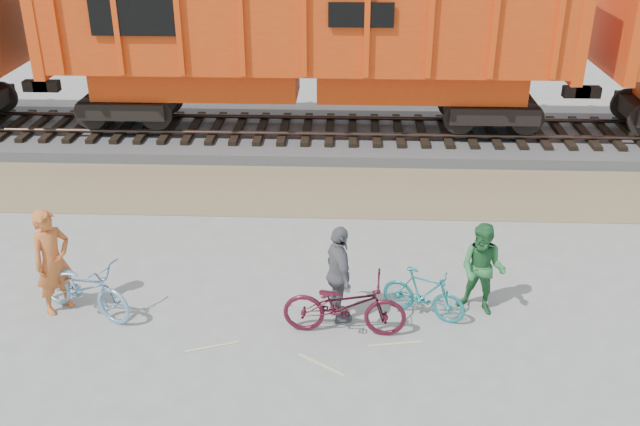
# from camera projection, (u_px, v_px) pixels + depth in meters

# --- Properties ---
(ground) EXTENTS (120.00, 120.00, 0.00)m
(ground) POSITION_uv_depth(u_px,v_px,m) (278.00, 320.00, 12.31)
(ground) COLOR #9E9E99
(ground) RESTS_ON ground
(gravel_strip) EXTENTS (120.00, 3.00, 0.02)m
(gravel_strip) POSITION_uv_depth(u_px,v_px,m) (299.00, 190.00, 17.26)
(gravel_strip) COLOR #91805A
(gravel_strip) RESTS_ON ground
(ballast_bed) EXTENTS (120.00, 4.00, 0.30)m
(ballast_bed) POSITION_uv_depth(u_px,v_px,m) (307.00, 136.00, 20.34)
(ballast_bed) COLOR slate
(ballast_bed) RESTS_ON ground
(track) EXTENTS (120.00, 2.60, 0.24)m
(track) POSITION_uv_depth(u_px,v_px,m) (307.00, 125.00, 20.20)
(track) COLOR black
(track) RESTS_ON ballast_bed
(hopper_car_center) EXTENTS (14.00, 3.13, 4.65)m
(hopper_car_center) POSITION_uv_depth(u_px,v_px,m) (307.00, 35.00, 19.09)
(hopper_car_center) COLOR black
(hopper_car_center) RESTS_ON track
(bicycle_blue) EXTENTS (2.15, 1.51, 1.07)m
(bicycle_blue) POSITION_uv_depth(u_px,v_px,m) (83.00, 286.00, 12.30)
(bicycle_blue) COLOR #77A8C8
(bicycle_blue) RESTS_ON ground
(bicycle_teal) EXTENTS (1.53, 1.02, 0.90)m
(bicycle_teal) POSITION_uv_depth(u_px,v_px,m) (424.00, 294.00, 12.25)
(bicycle_teal) COLOR teal
(bicycle_teal) RESTS_ON ground
(bicycle_maroon) EXTENTS (2.09, 0.83, 1.08)m
(bicycle_maroon) POSITION_uv_depth(u_px,v_px,m) (345.00, 305.00, 11.77)
(bicycle_maroon) COLOR #4F1221
(bicycle_maroon) RESTS_ON ground
(person_solo) EXTENTS (0.79, 0.84, 1.93)m
(person_solo) POSITION_uv_depth(u_px,v_px,m) (53.00, 261.00, 12.22)
(person_solo) COLOR #D2682E
(person_solo) RESTS_ON ground
(person_man) EXTENTS (1.01, 0.92, 1.68)m
(person_man) POSITION_uv_depth(u_px,v_px,m) (483.00, 269.00, 12.22)
(person_man) COLOR #2D753B
(person_man) RESTS_ON ground
(person_woman) EXTENTS (0.73, 1.12, 1.77)m
(person_woman) POSITION_uv_depth(u_px,v_px,m) (339.00, 274.00, 11.98)
(person_woman) COLOR slate
(person_woman) RESTS_ON ground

